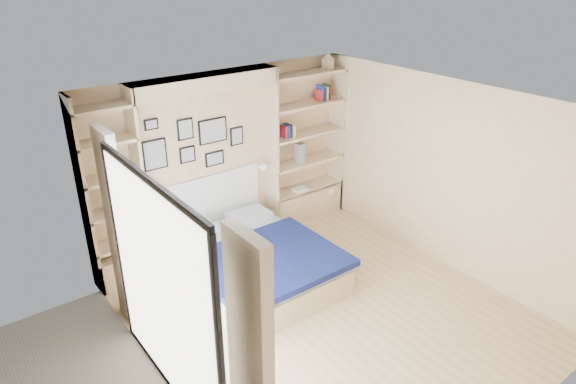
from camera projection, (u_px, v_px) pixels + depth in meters
ground at (326, 312)px, 6.09m from camera, size 4.50×4.50×0.00m
room_shell at (227, 195)px, 6.52m from camera, size 4.50×4.50×4.50m
bed at (253, 262)px, 6.57m from camera, size 1.72×2.24×1.07m
photo_gallery at (193, 142)px, 6.77m from camera, size 1.48×0.02×0.82m
reading_lamps at (214, 180)px, 6.91m from camera, size 1.92×0.12×0.15m
shelf_decor at (297, 115)px, 7.50m from camera, size 3.52×0.23×2.03m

